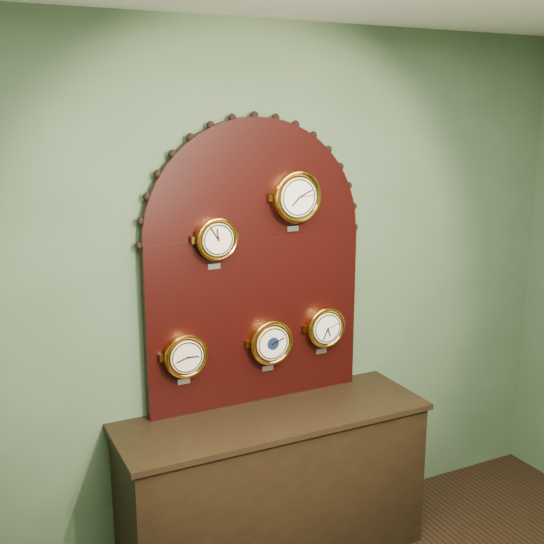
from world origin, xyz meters
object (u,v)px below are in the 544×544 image
arabic_clock (296,197)px  hygrometer (185,355)px  barometer (270,342)px  roman_clock (216,239)px  tide_clock (325,327)px  shop_counter (274,489)px  display_board (255,255)px

arabic_clock → hygrometer: 0.98m
barometer → roman_clock: bearing=179.8°
hygrometer → tide_clock: bearing=-0.0°
shop_counter → roman_clock: bearing=147.5°
display_board → barometer: size_ratio=5.16×
display_board → tide_clock: display_board is taller
hygrometer → barometer: size_ratio=0.94×
hygrometer → barometer: 0.47m
roman_clock → arabic_clock: 0.48m
shop_counter → arabic_clock: arabic_clock is taller
roman_clock → hygrometer: 0.60m
roman_clock → barometer: size_ratio=0.91×
tide_clock → arabic_clock: bearing=-179.7°
display_board → roman_clock: display_board is taller
barometer → shop_counter: bearing=-110.1°
roman_clock → arabic_clock: size_ratio=0.84×
roman_clock → tide_clock: size_ratio=0.96×
arabic_clock → barometer: arabic_clock is taller
arabic_clock → barometer: bearing=179.8°
shop_counter → tide_clock: 0.90m
shop_counter → hygrometer: bearing=159.9°
arabic_clock → tide_clock: bearing=0.3°
display_board → arabic_clock: (0.20, -0.07, 0.30)m
roman_clock → display_board: bearing=15.4°
shop_counter → display_board: bearing=90.0°
display_board → barometer: 0.47m
hygrometer → arabic_clock: bearing=-0.1°
shop_counter → hygrometer: size_ratio=5.74×
display_board → barometer: display_board is taller
tide_clock → barometer: bearing=-179.9°
roman_clock → tide_clock: bearing=-0.0°
roman_clock → arabic_clock: bearing=-0.2°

